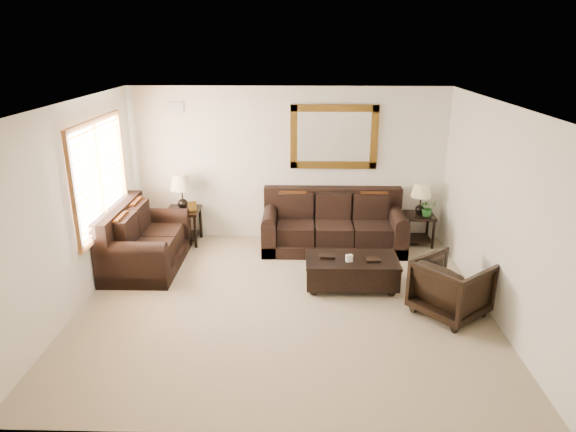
{
  "coord_description": "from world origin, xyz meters",
  "views": [
    {
      "loc": [
        0.22,
        -6.3,
        3.45
      ],
      "look_at": [
        0.05,
        0.6,
        1.06
      ],
      "focal_mm": 32.0,
      "sensor_mm": 36.0,
      "label": 1
    }
  ],
  "objects_px": {
    "end_table_right": "(420,205)",
    "coffee_table": "(351,269)",
    "end_table_left": "(183,199)",
    "loveseat": "(143,244)",
    "sofa": "(333,228)",
    "armchair": "(452,285)"
  },
  "relations": [
    {
      "from": "sofa",
      "to": "coffee_table",
      "type": "bearing_deg",
      "value": -83.24
    },
    {
      "from": "end_table_left",
      "to": "end_table_right",
      "type": "distance_m",
      "value": 4.13
    },
    {
      "from": "end_table_left",
      "to": "armchair",
      "type": "bearing_deg",
      "value": -31.06
    },
    {
      "from": "end_table_left",
      "to": "end_table_right",
      "type": "height_order",
      "value": "end_table_left"
    },
    {
      "from": "sofa",
      "to": "end_table_right",
      "type": "xyz_separation_m",
      "value": [
        1.51,
        0.18,
        0.37
      ]
    },
    {
      "from": "sofa",
      "to": "loveseat",
      "type": "height_order",
      "value": "loveseat"
    },
    {
      "from": "sofa",
      "to": "end_table_left",
      "type": "relative_size",
      "value": 1.93
    },
    {
      "from": "loveseat",
      "to": "sofa",
      "type": "bearing_deg",
      "value": -74.54
    },
    {
      "from": "sofa",
      "to": "end_table_left",
      "type": "xyz_separation_m",
      "value": [
        -2.62,
        0.15,
        0.46
      ]
    },
    {
      "from": "end_table_left",
      "to": "coffee_table",
      "type": "relative_size",
      "value": 0.94
    },
    {
      "from": "sofa",
      "to": "end_table_left",
      "type": "bearing_deg",
      "value": 176.75
    },
    {
      "from": "end_table_left",
      "to": "sofa",
      "type": "bearing_deg",
      "value": -3.25
    },
    {
      "from": "loveseat",
      "to": "coffee_table",
      "type": "distance_m",
      "value": 3.31
    },
    {
      "from": "loveseat",
      "to": "armchair",
      "type": "xyz_separation_m",
      "value": [
        4.47,
        -1.43,
        0.06
      ]
    },
    {
      "from": "end_table_right",
      "to": "armchair",
      "type": "height_order",
      "value": "end_table_right"
    },
    {
      "from": "end_table_left",
      "to": "coffee_table",
      "type": "xyz_separation_m",
      "value": [
        2.8,
        -1.68,
        -0.53
      ]
    },
    {
      "from": "end_table_left",
      "to": "coffee_table",
      "type": "distance_m",
      "value": 3.31
    },
    {
      "from": "loveseat",
      "to": "coffee_table",
      "type": "xyz_separation_m",
      "value": [
        3.24,
        -0.68,
        -0.08
      ]
    },
    {
      "from": "end_table_right",
      "to": "coffee_table",
      "type": "bearing_deg",
      "value": -127.8
    },
    {
      "from": "end_table_left",
      "to": "end_table_right",
      "type": "relative_size",
      "value": 1.12
    },
    {
      "from": "armchair",
      "to": "end_table_left",
      "type": "bearing_deg",
      "value": 18.99
    },
    {
      "from": "loveseat",
      "to": "coffee_table",
      "type": "relative_size",
      "value": 1.32
    }
  ]
}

